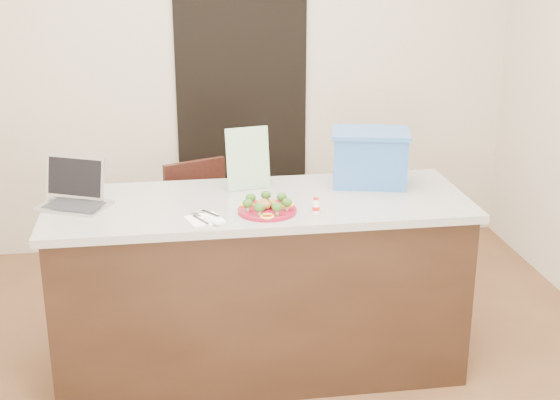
{
  "coord_description": "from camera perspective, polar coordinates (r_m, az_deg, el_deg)",
  "views": [
    {
      "loc": [
        -0.43,
        -3.32,
        2.16
      ],
      "look_at": [
        0.1,
        0.2,
        0.93
      ],
      "focal_mm": 50.0,
      "sensor_mm": 36.0,
      "label": 1
    }
  ],
  "objects": [
    {
      "name": "ground",
      "position": [
        3.99,
        -1.0,
        -13.8
      ],
      "size": [
        4.0,
        4.0,
        0.0
      ],
      "primitive_type": "plane",
      "color": "brown",
      "rests_on": "ground"
    },
    {
      "name": "room_shell",
      "position": [
        3.39,
        -1.16,
        9.85
      ],
      "size": [
        4.0,
        4.0,
        4.0
      ],
      "color": "white",
      "rests_on": "ground"
    },
    {
      "name": "doorway",
      "position": [
        5.45,
        -2.8,
        6.71
      ],
      "size": [
        0.9,
        0.02,
        2.0
      ],
      "primitive_type": "cube",
      "color": "black",
      "rests_on": "ground"
    },
    {
      "name": "island",
      "position": [
        3.98,
        -1.52,
        -6.26
      ],
      "size": [
        2.06,
        0.76,
        0.92
      ],
      "color": "black",
      "rests_on": "ground"
    },
    {
      "name": "plate",
      "position": [
        3.64,
        -0.95,
        -0.75
      ],
      "size": [
        0.28,
        0.28,
        0.02
      ],
      "rotation": [
        0.0,
        0.0,
        -0.19
      ],
      "color": "maroon",
      "rests_on": "island"
    },
    {
      "name": "meatballs",
      "position": [
        3.63,
        -0.97,
        -0.33
      ],
      "size": [
        0.11,
        0.1,
        0.04
      ],
      "color": "olive",
      "rests_on": "plate"
    },
    {
      "name": "broccoli",
      "position": [
        3.62,
        -0.95,
        -0.1
      ],
      "size": [
        0.23,
        0.23,
        0.04
      ],
      "color": "#214512",
      "rests_on": "plate"
    },
    {
      "name": "pepper_rings",
      "position": [
        3.63,
        -0.95,
        -0.6
      ],
      "size": [
        0.25,
        0.24,
        0.01
      ],
      "color": "yellow",
      "rests_on": "plate"
    },
    {
      "name": "napkin",
      "position": [
        3.56,
        -5.54,
        -1.42
      ],
      "size": [
        0.19,
        0.19,
        0.01
      ],
      "primitive_type": "cube",
      "rotation": [
        0.0,
        0.0,
        0.31
      ],
      "color": "white",
      "rests_on": "island"
    },
    {
      "name": "fork",
      "position": [
        3.57,
        -5.87,
        -1.28
      ],
      "size": [
        0.07,
        0.17,
        0.0
      ],
      "rotation": [
        0.0,
        0.0,
        0.47
      ],
      "color": "silver",
      "rests_on": "napkin"
    },
    {
      "name": "knife",
      "position": [
        3.54,
        -5.04,
        -1.4
      ],
      "size": [
        0.09,
        0.21,
        0.01
      ],
      "rotation": [
        0.0,
        0.0,
        0.61
      ],
      "color": "white",
      "rests_on": "napkin"
    },
    {
      "name": "yogurt_bottle",
      "position": [
        3.63,
        2.65,
        -0.49
      ],
      "size": [
        0.04,
        0.04,
        0.08
      ],
      "rotation": [
        0.0,
        0.0,
        0.16
      ],
      "color": "white",
      "rests_on": "island"
    },
    {
      "name": "laptop",
      "position": [
        3.86,
        -14.8,
        0.57
      ],
      "size": [
        0.38,
        0.36,
        0.22
      ],
      "rotation": [
        0.0,
        0.0,
        -0.43
      ],
      "color": "#AAAAAE",
      "rests_on": "island"
    },
    {
      "name": "leaflet",
      "position": [
        3.93,
        -2.36,
        3.04
      ],
      "size": [
        0.23,
        0.09,
        0.32
      ],
      "primitive_type": "cube",
      "rotation": [
        -0.14,
        0.0,
        0.18
      ],
      "color": "silver",
      "rests_on": "island"
    },
    {
      "name": "blue_box",
      "position": [
        4.04,
        6.6,
        3.12
      ],
      "size": [
        0.44,
        0.36,
        0.28
      ],
      "rotation": [
        0.0,
        0.0,
        -0.23
      ],
      "color": "#2A589A",
      "rests_on": "island"
    },
    {
      "name": "chair",
      "position": [
        4.67,
        -6.08,
        -1.94
      ],
      "size": [
        0.5,
        0.52,
        0.88
      ],
      "rotation": [
        0.0,
        0.0,
        0.38
      ],
      "color": "#381710",
      "rests_on": "ground"
    }
  ]
}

